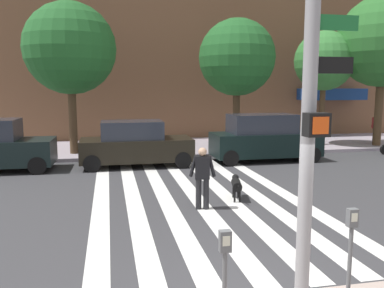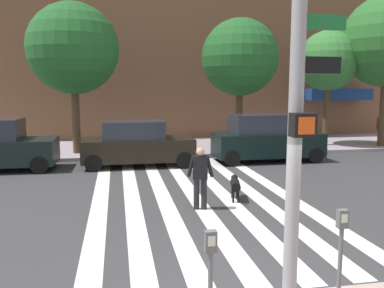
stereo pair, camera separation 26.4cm
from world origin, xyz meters
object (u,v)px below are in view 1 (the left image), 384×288
Objects in this scene: parking_meter_curbside at (225,269)px; parked_car_behind_first at (135,144)px; parked_car_third_in_line at (264,138)px; street_tree_furthest at (383,42)px; street_tree_middle at (237,58)px; street_tree_nearest at (70,49)px; traffic_light_pole at (314,59)px; pedestrian_bystander at (376,126)px; parking_meter_second_along at (351,242)px; pedestrian_dog_walker at (202,175)px; street_tree_further at (324,61)px; dog_on_leash at (236,184)px.

parking_meter_curbside is 0.31× the size of parked_car_behind_first.
parked_car_third_in_line is 8.79m from street_tree_furthest.
street_tree_furthest is (7.66, -0.29, 0.89)m from street_tree_middle.
street_tree_furthest is (7.21, 2.28, 4.48)m from parked_car_third_in_line.
street_tree_nearest reaches higher than street_tree_middle.
parked_car_third_in_line is at bearing -0.00° from parked_car_behind_first.
street_tree_nearest is at bearing 160.78° from parked_car_third_in_line.
street_tree_furthest is (11.39, 14.06, 1.95)m from traffic_light_pole.
pedestrian_bystander is (13.14, 2.93, 0.18)m from parked_car_behind_first.
traffic_light_pole reaches higher than parked_car_third_in_line.
street_tree_nearest reaches higher than parking_meter_second_along.
street_tree_nearest is at bearing 113.48° from pedestrian_dog_walker.
parking_meter_second_along is 0.20× the size of street_tree_nearest.
parking_meter_curbside is at bearing -166.83° from parking_meter_second_along.
parked_car_third_in_line is at bearing 70.48° from traffic_light_pole.
parked_car_behind_first is at bearing 91.33° from parking_meter_curbside.
street_tree_furthest is at bearing 48.58° from parking_meter_curbside.
street_tree_further is at bearing 35.20° from parked_car_third_in_line.
parking_meter_curbside is 0.23× the size of street_tree_further.
street_tree_furthest is at bearing 36.76° from pedestrian_dog_walker.
dog_on_leash is at bearing -58.68° from street_tree_nearest.
parked_car_behind_first is 13.73m from street_tree_furthest.
traffic_light_pole is 1.25× the size of parked_car_third_in_line.
street_tree_furthest reaches higher than pedestrian_dog_walker.
street_tree_nearest reaches higher than traffic_light_pole.
street_tree_nearest is 6.18× the size of dog_on_leash.
dog_on_leash is at bearing 30.96° from pedestrian_dog_walker.
street_tree_middle reaches higher than parking_meter_curbside.
parking_meter_second_along is at bearing -79.64° from pedestrian_dog_walker.
street_tree_further is at bearing 161.89° from street_tree_furthest.
pedestrian_dog_walker is (-8.71, -9.43, -3.59)m from street_tree_further.
pedestrian_bystander is at bearing 38.56° from dog_on_leash.
street_tree_middle is at bearing -177.40° from pedestrian_bystander.
parking_meter_curbside is 0.83× the size of pedestrian_bystander.
street_tree_middle reaches higher than parked_car_third_in_line.
pedestrian_bystander is (10.88, 14.33, 0.05)m from parking_meter_second_along.
street_tree_further is 3.62× the size of pedestrian_bystander.
traffic_light_pole is at bearing 3.87° from parking_meter_curbside.
parking_meter_curbside is 5.70m from pedestrian_dog_walker.
parking_meter_curbside and parking_meter_second_along have the same top height.
street_tree_further reaches higher than parked_car_third_in_line.
parking_meter_second_along is 14.68m from street_tree_middle.
parked_car_behind_first reaches higher than parking_meter_second_along.
pedestrian_bystander is at bearing 59.35° from street_tree_furthest.
traffic_light_pole reaches higher than parking_meter_second_along.
street_tree_further is 13.33m from pedestrian_dog_walker.
parked_car_third_in_line is at bearing -19.22° from street_tree_nearest.
street_tree_further is at bearing 57.02° from parking_meter_curbside.
street_tree_middle is at bearing 71.55° from parking_meter_curbside.
parking_meter_curbside is at bearing -131.42° from street_tree_furthest.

